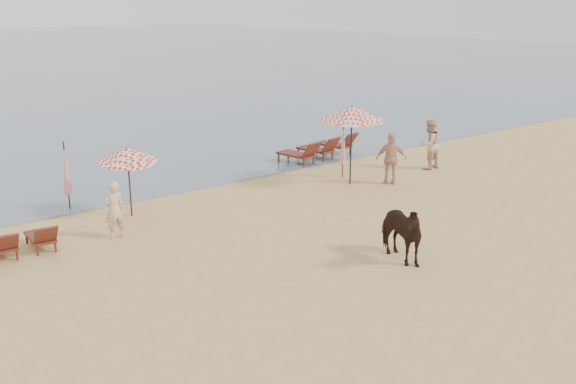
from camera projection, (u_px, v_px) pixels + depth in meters
name	position (u px, v px, depth m)	size (l,w,h in m)	color
ground	(421.00, 289.00, 14.48)	(120.00, 120.00, 0.00)	tan
lounger_cluster_right	(320.00, 148.00, 26.10)	(3.38, 2.36, 0.68)	#5E2416
umbrella_open_left_b	(127.00, 154.00, 18.84)	(1.73, 1.77, 2.21)	black
umbrella_open_right	(352.00, 114.00, 22.00)	(2.30, 2.30, 2.80)	black
umbrella_closed_left	(66.00, 168.00, 19.60)	(0.26, 0.26, 2.16)	black
umbrella_closed_right	(343.00, 144.00, 23.21)	(0.25, 0.25, 2.05)	black
cow	(398.00, 231.00, 15.88)	(0.84, 1.83, 1.55)	black
beachgoer_left	(114.00, 210.00, 17.38)	(0.59, 0.39, 1.62)	#DCAC89
beachgoer_right_a	(429.00, 144.00, 24.50)	(0.94, 0.73, 1.93)	tan
beachgoer_right_b	(391.00, 159.00, 22.50)	(1.07, 0.44, 1.82)	tan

